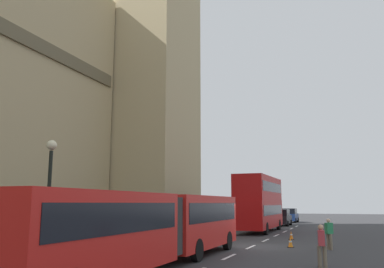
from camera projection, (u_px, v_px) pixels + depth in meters
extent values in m
plane|color=#333335|center=(252.00, 246.00, 23.56)|extent=(160.00, 160.00, 0.00)
cube|color=silver|center=(229.00, 257.00, 18.97)|extent=(2.20, 0.16, 0.01)
cube|color=silver|center=(251.00, 247.00, 23.20)|extent=(2.20, 0.16, 0.01)
cube|color=silver|center=(266.00, 240.00, 27.42)|extent=(2.20, 0.16, 0.01)
cube|color=silver|center=(276.00, 235.00, 31.65)|extent=(2.20, 0.16, 0.01)
cube|color=silver|center=(285.00, 232.00, 35.87)|extent=(2.20, 0.16, 0.01)
cube|color=silver|center=(291.00, 229.00, 40.10)|extent=(2.20, 0.16, 0.01)
cube|color=silver|center=(297.00, 226.00, 44.33)|extent=(2.20, 0.16, 0.01)
cube|color=tan|center=(147.00, 6.00, 48.48)|extent=(10.27, 10.27, 52.74)
cube|color=red|center=(192.00, 221.00, 20.20)|extent=(7.81, 2.50, 2.50)
cube|color=black|center=(192.00, 212.00, 20.27)|extent=(7.19, 2.54, 0.90)
cube|color=red|center=(90.00, 232.00, 12.19)|extent=(7.81, 2.50, 2.50)
cube|color=black|center=(91.00, 217.00, 12.27)|extent=(7.19, 2.54, 0.90)
cylinder|color=#2D2D2D|center=(154.00, 225.00, 16.20)|extent=(2.38, 2.38, 2.25)
cylinder|color=black|center=(227.00, 241.00, 21.89)|extent=(1.00, 0.30, 1.00)
cylinder|color=black|center=(197.00, 250.00, 17.45)|extent=(1.00, 0.30, 1.00)
cube|color=#B20F0F|center=(260.00, 214.00, 35.80)|extent=(10.20, 2.50, 2.40)
cube|color=#1E232D|center=(260.00, 210.00, 35.86)|extent=(9.18, 2.54, 0.84)
cube|color=#B20F0F|center=(259.00, 189.00, 36.19)|extent=(10.00, 2.50, 2.10)
cube|color=#1E232D|center=(259.00, 188.00, 36.21)|extent=(9.18, 2.54, 0.84)
cylinder|color=black|center=(279.00, 225.00, 38.21)|extent=(1.00, 0.30, 1.00)
cylinder|color=black|center=(266.00, 229.00, 32.21)|extent=(1.00, 0.30, 1.00)
cube|color=black|center=(282.00, 219.00, 45.71)|extent=(4.40, 1.80, 0.90)
cube|color=black|center=(281.00, 212.00, 45.67)|extent=(2.46, 1.66, 0.70)
cylinder|color=black|center=(290.00, 222.00, 46.65)|extent=(0.64, 0.30, 0.64)
cylinder|color=black|center=(287.00, 223.00, 44.06)|extent=(0.64, 0.30, 0.64)
cube|color=navy|center=(290.00, 217.00, 53.55)|extent=(4.40, 1.80, 0.90)
cube|color=black|center=(290.00, 211.00, 53.51)|extent=(2.46, 1.66, 0.70)
cylinder|color=black|center=(298.00, 220.00, 54.49)|extent=(0.64, 0.30, 0.64)
cylinder|color=black|center=(295.00, 220.00, 51.91)|extent=(0.64, 0.30, 0.64)
cube|color=black|center=(291.00, 247.00, 23.04)|extent=(0.36, 0.36, 0.03)
cone|color=orange|center=(290.00, 242.00, 23.09)|extent=(0.28, 0.28, 0.55)
cylinder|color=white|center=(290.00, 242.00, 23.10)|extent=(0.17, 0.17, 0.08)
cube|color=black|center=(291.00, 239.00, 28.15)|extent=(0.36, 0.36, 0.03)
cone|color=orange|center=(291.00, 235.00, 28.20)|extent=(0.28, 0.28, 0.55)
cylinder|color=white|center=(291.00, 235.00, 28.20)|extent=(0.17, 0.17, 0.08)
cylinder|color=black|center=(45.00, 261.00, 16.52)|extent=(0.32, 0.32, 0.30)
cylinder|color=black|center=(48.00, 206.00, 16.91)|extent=(0.16, 0.16, 4.80)
sphere|color=beige|center=(52.00, 145.00, 17.37)|extent=(0.44, 0.44, 0.44)
cylinder|color=#726651|center=(325.00, 257.00, 15.75)|extent=(0.16, 0.16, 0.86)
cylinder|color=#726651|center=(320.00, 257.00, 15.80)|extent=(0.16, 0.16, 0.86)
cube|color=#BF383F|center=(321.00, 238.00, 15.90)|extent=(0.43, 0.29, 0.60)
sphere|color=tan|center=(321.00, 227.00, 15.97)|extent=(0.22, 0.22, 0.22)
cylinder|color=#726651|center=(328.00, 242.00, 21.98)|extent=(0.16, 0.16, 0.86)
cylinder|color=#726651|center=(331.00, 242.00, 21.80)|extent=(0.16, 0.16, 0.86)
cube|color=#267F4C|center=(329.00, 228.00, 22.02)|extent=(0.45, 0.45, 0.60)
sphere|color=beige|center=(328.00, 221.00, 22.09)|extent=(0.22, 0.22, 0.22)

